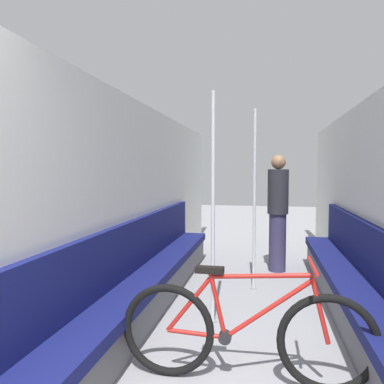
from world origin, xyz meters
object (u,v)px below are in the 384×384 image
grab_pole_near (254,202)px  grab_pole_far (213,211)px  passenger_standing (278,211)px  bicycle (244,334)px  bench_seat_row_left (147,280)px  bench_seat_row_right (357,293)px

grab_pole_near → grab_pole_far: 1.17m
passenger_standing → bicycle: bearing=-77.6°
bench_seat_row_left → bicycle: bench_seat_row_left is taller
bench_seat_row_left → grab_pole_far: (0.73, -0.21, 0.78)m
bicycle → passenger_standing: passenger_standing is taller
grab_pole_near → passenger_standing: size_ratio=1.31×
bench_seat_row_left → grab_pole_near: size_ratio=2.14×
bench_seat_row_right → grab_pole_far: (-1.37, -0.21, 0.78)m
passenger_standing → grab_pole_near: bearing=-90.7°
bench_seat_row_left → bench_seat_row_right: bearing=0.0°
bicycle → passenger_standing: size_ratio=1.04×
bicycle → grab_pole_near: size_ratio=0.79×
grab_pole_far → passenger_standing: 2.15m
bench_seat_row_right → passenger_standing: size_ratio=2.81×
bench_seat_row_right → passenger_standing: 2.03m
grab_pole_near → passenger_standing: bearing=71.0°
bench_seat_row_left → bench_seat_row_right: (2.10, 0.00, 0.00)m
bench_seat_row_left → bench_seat_row_right: 2.10m
grab_pole_far → passenger_standing: (0.67, 2.03, -0.21)m
bench_seat_row_right → bicycle: size_ratio=2.71×
bench_seat_row_right → grab_pole_far: size_ratio=2.14×
bench_seat_row_right → grab_pole_far: 1.59m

